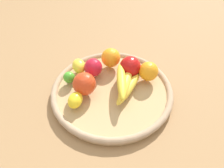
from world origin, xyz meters
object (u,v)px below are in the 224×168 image
orange_1 (148,71)px  lemon_0 (79,66)px  banana_bunch (125,84)px  lemon_1 (75,100)px  lime_0 (69,77)px  apple_1 (93,67)px  orange_0 (111,58)px  apple_2 (130,67)px  apple_0 (84,84)px

orange_1 → lemon_0: orange_1 is taller
banana_bunch → lemon_1: size_ratio=2.73×
lime_0 → apple_1: (-0.09, 0.01, 0.01)m
banana_bunch → lemon_1: 0.18m
orange_0 → apple_2: apple_2 is taller
orange_1 → lemon_0: (0.20, -0.16, -0.01)m
orange_0 → lime_0: 0.18m
apple_0 → lemon_1: (0.05, 0.04, -0.02)m
apple_2 → apple_1: bearing=-30.9°
apple_0 → lemon_1: 0.07m
orange_1 → lemon_1: bearing=-3.2°
apple_1 → lime_0: bearing=-4.9°
apple_2 → apple_0: 0.18m
orange_1 → lime_0: bearing=-26.7°
apple_0 → apple_1: apple_0 is taller
orange_0 → banana_bunch: orange_0 is taller
apple_0 → lemon_0: bearing=-104.3°
orange_0 → lemon_1: 0.23m
apple_1 → banana_bunch: bearing=113.7°
apple_2 → apple_0: size_ratio=0.98×
lemon_0 → banana_bunch: bearing=118.9°
lemon_0 → apple_1: bearing=131.6°
orange_1 → banana_bunch: bearing=5.2°
apple_2 → apple_1: 0.14m
orange_1 → apple_1: size_ratio=1.04×
apple_0 → banana_bunch: bearing=153.4°
banana_bunch → apple_2: apple_2 is taller
orange_0 → apple_2: (-0.03, 0.08, 0.00)m
lime_0 → apple_2: bearing=159.7°
apple_0 → apple_2: bearing=179.4°
orange_1 → apple_1: 0.20m
lime_0 → apple_2: 0.22m
lime_0 → apple_2: (-0.21, 0.08, 0.02)m
lemon_0 → apple_0: bearing=75.7°
lemon_0 → apple_1: apple_1 is taller
apple_2 → lemon_0: (0.15, -0.11, -0.01)m
orange_0 → lime_0: orange_0 is taller
orange_0 → orange_1: (-0.08, 0.13, -0.00)m
lemon_1 → apple_1: size_ratio=0.91×
orange_0 → orange_1: size_ratio=1.04×
orange_0 → banana_bunch: bearing=79.9°
orange_0 → apple_0: apple_0 is taller
banana_bunch → apple_0: bearing=-26.6°
apple_2 → lemon_1: size_ratio=1.27×
apple_1 → lemon_0: bearing=-48.4°
lime_0 → apple_1: bearing=175.1°
banana_bunch → orange_1: orange_1 is taller
banana_bunch → lemon_1: (0.18, -0.03, -0.01)m
orange_0 → lemon_0: size_ratio=1.10×
apple_2 → lemon_0: apple_2 is taller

